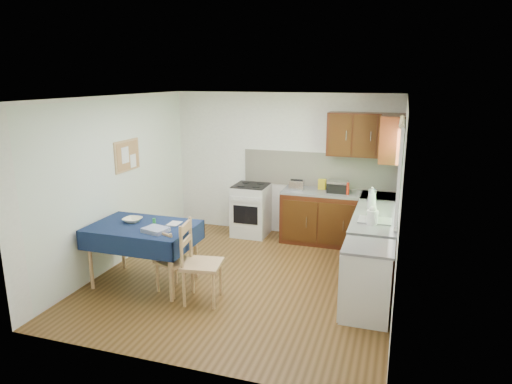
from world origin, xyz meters
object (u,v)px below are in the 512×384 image
(toaster, at_px, (297,185))
(sandwich_press, at_px, (338,187))
(chair_near, at_px, (198,260))
(chair_far, at_px, (171,259))
(dining_table, at_px, (143,233))
(dish_rack, at_px, (375,219))
(kettle, at_px, (372,216))

(toaster, distance_m, sandwich_press, 0.68)
(chair_near, bearing_deg, chair_far, 67.77)
(chair_near, xyz_separation_m, toaster, (0.66, 2.52, 0.44))
(dining_table, xyz_separation_m, dish_rack, (2.94, 0.92, 0.19))
(sandwich_press, height_order, kettle, kettle)
(chair_far, bearing_deg, dining_table, 6.59)
(chair_far, distance_m, toaster, 2.70)
(dining_table, bearing_deg, chair_far, 5.37)
(toaster, distance_m, dish_rack, 1.93)
(chair_far, bearing_deg, dish_rack, -134.90)
(dish_rack, bearing_deg, toaster, 125.78)
(toaster, bearing_deg, dining_table, -122.47)
(chair_near, height_order, kettle, kettle)
(chair_far, xyz_separation_m, dish_rack, (2.46, 1.05, 0.46))
(dining_table, height_order, chair_near, chair_near)
(toaster, bearing_deg, sandwich_press, 8.72)
(chair_far, bearing_deg, chair_near, -171.56)
(chair_far, relative_size, kettle, 3.60)
(dining_table, distance_m, dish_rack, 3.09)
(dining_table, relative_size, toaster, 5.61)
(dining_table, relative_size, kettle, 5.61)
(dining_table, distance_m, chair_far, 0.56)
(chair_near, height_order, sandwich_press, sandwich_press)
(chair_near, xyz_separation_m, sandwich_press, (1.34, 2.59, 0.44))
(sandwich_press, bearing_deg, dish_rack, -55.92)
(chair_near, height_order, dish_rack, dish_rack)
(sandwich_press, xyz_separation_m, kettle, (0.66, -1.57, 0.02))
(sandwich_press, relative_size, kettle, 1.33)
(dining_table, bearing_deg, dish_rack, 38.12)
(sandwich_press, distance_m, kettle, 1.71)
(toaster, relative_size, sandwich_press, 0.75)
(dish_rack, bearing_deg, dining_table, -172.06)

